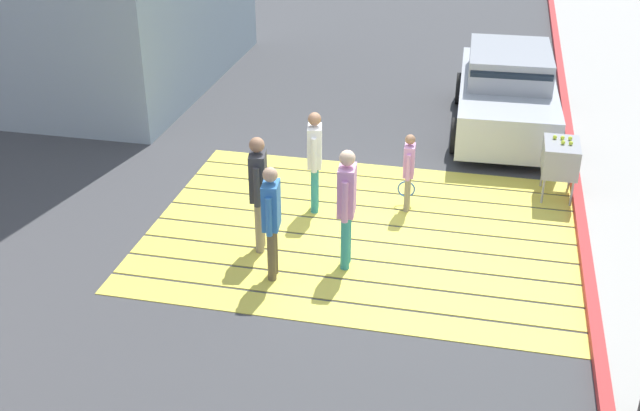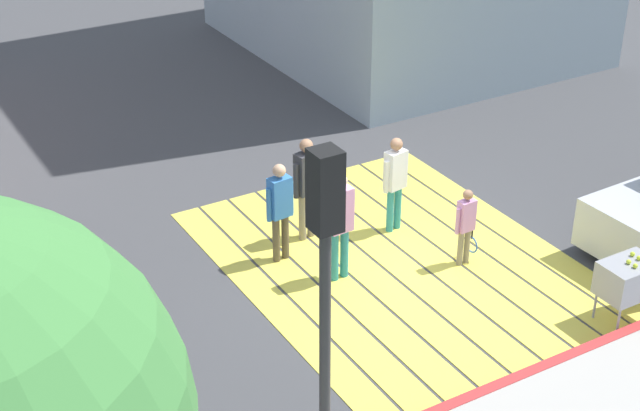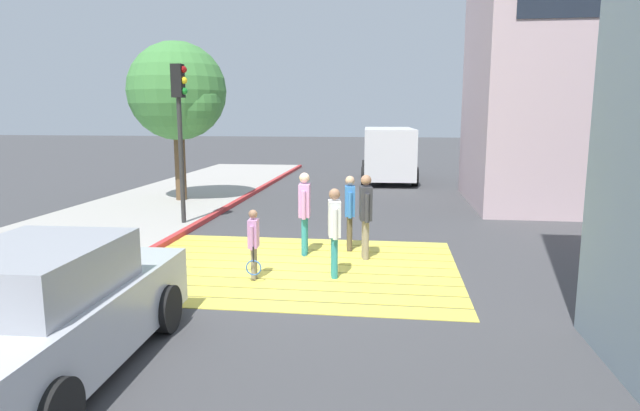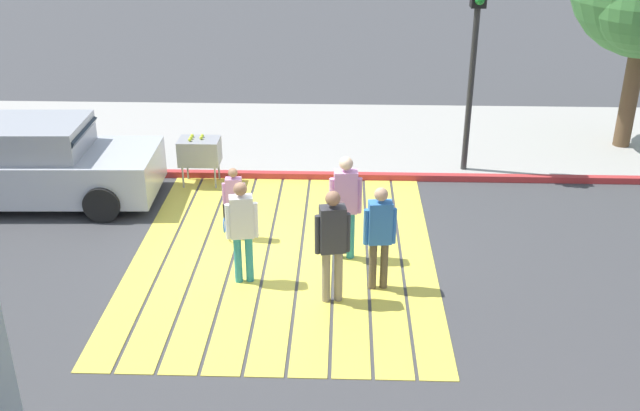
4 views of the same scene
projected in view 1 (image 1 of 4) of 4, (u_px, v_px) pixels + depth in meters
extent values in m
plane|color=#424244|center=(363.00, 232.00, 12.20)|extent=(120.00, 120.00, 0.00)
cube|color=#EAD64C|center=(384.00, 172.00, 14.10)|extent=(6.40, 0.50, 0.01)
cube|color=#EAD64C|center=(379.00, 185.00, 13.62)|extent=(6.40, 0.50, 0.01)
cube|color=#EAD64C|center=(374.00, 200.00, 13.15)|extent=(6.40, 0.50, 0.01)
cube|color=#EAD64C|center=(369.00, 215.00, 12.67)|extent=(6.40, 0.50, 0.01)
cube|color=#EAD64C|center=(363.00, 232.00, 12.19)|extent=(6.40, 0.50, 0.01)
cube|color=#EAD64C|center=(356.00, 250.00, 11.72)|extent=(6.40, 0.50, 0.01)
cube|color=#EAD64C|center=(349.00, 269.00, 11.24)|extent=(6.40, 0.50, 0.01)
cube|color=#EAD64C|center=(342.00, 290.00, 10.77)|extent=(6.40, 0.50, 0.01)
cube|color=#EAD64C|center=(333.00, 314.00, 10.29)|extent=(6.40, 0.50, 0.01)
cube|color=#BC3333|center=(585.00, 252.00, 11.54)|extent=(0.16, 40.00, 0.13)
cube|color=silver|center=(506.00, 101.00, 15.61)|extent=(1.95, 4.36, 0.80)
cube|color=#A0A2A9|center=(510.00, 65.00, 15.43)|extent=(1.60, 2.12, 0.60)
cube|color=#1E2833|center=(510.00, 83.00, 14.65)|extent=(1.49, 0.38, 0.49)
cylinder|color=black|center=(457.00, 136.00, 14.72)|extent=(0.24, 0.67, 0.66)
cylinder|color=black|center=(556.00, 143.00, 14.43)|extent=(0.24, 0.67, 0.66)
cylinder|color=black|center=(461.00, 88.00, 17.04)|extent=(0.24, 0.67, 0.66)
cylinder|color=black|center=(546.00, 94.00, 16.75)|extent=(0.24, 0.67, 0.66)
cube|color=#99999E|center=(560.00, 157.00, 12.95)|extent=(0.56, 0.80, 0.50)
cylinder|color=#99999E|center=(543.00, 191.00, 12.93)|extent=(0.04, 0.04, 0.45)
cylinder|color=#99999E|center=(572.00, 194.00, 12.85)|extent=(0.04, 0.04, 0.45)
cylinder|color=#99999E|center=(542.00, 174.00, 13.49)|extent=(0.04, 0.04, 0.45)
cylinder|color=#99999E|center=(570.00, 177.00, 13.40)|extent=(0.04, 0.04, 0.45)
sphere|color=#CCE033|center=(570.00, 138.00, 12.92)|extent=(0.07, 0.07, 0.07)
sphere|color=#CCE033|center=(563.00, 138.00, 12.95)|extent=(0.07, 0.07, 0.07)
sphere|color=#CCE033|center=(555.00, 137.00, 12.97)|extent=(0.07, 0.07, 0.07)
sphere|color=#CCE033|center=(571.00, 143.00, 12.75)|extent=(0.07, 0.07, 0.07)
sphere|color=#CCE033|center=(563.00, 142.00, 12.77)|extent=(0.07, 0.07, 0.07)
cylinder|color=teal|center=(345.00, 243.00, 11.07)|extent=(0.13, 0.13, 0.84)
cylinder|color=teal|center=(347.00, 237.00, 11.23)|extent=(0.13, 0.13, 0.84)
cube|color=#D18CC6|center=(347.00, 190.00, 10.80)|extent=(0.25, 0.38, 0.70)
sphere|color=beige|center=(347.00, 158.00, 10.57)|extent=(0.22, 0.22, 0.22)
cylinder|color=#D18CC6|center=(345.00, 202.00, 10.64)|extent=(0.09, 0.09, 0.59)
cylinder|color=#D18CC6|center=(349.00, 188.00, 11.01)|extent=(0.09, 0.09, 0.59)
cylinder|color=brown|center=(272.00, 255.00, 10.83)|extent=(0.12, 0.12, 0.78)
cylinder|color=brown|center=(274.00, 249.00, 10.98)|extent=(0.12, 0.12, 0.78)
cube|color=#3372BF|center=(271.00, 205.00, 10.57)|extent=(0.25, 0.37, 0.65)
sphere|color=tan|center=(270.00, 175.00, 10.36)|extent=(0.20, 0.20, 0.20)
cylinder|color=#3372BF|center=(269.00, 217.00, 10.42)|extent=(0.09, 0.09, 0.56)
cylinder|color=#3372BF|center=(274.00, 203.00, 10.78)|extent=(0.09, 0.09, 0.56)
cylinder|color=gray|center=(259.00, 227.00, 11.48)|extent=(0.13, 0.13, 0.83)
cylinder|color=gray|center=(261.00, 221.00, 11.64)|extent=(0.13, 0.13, 0.83)
cube|color=#333338|center=(258.00, 176.00, 11.20)|extent=(0.29, 0.40, 0.70)
sphere|color=#9E7051|center=(257.00, 145.00, 10.98)|extent=(0.22, 0.22, 0.22)
cylinder|color=#333338|center=(257.00, 187.00, 11.05)|extent=(0.09, 0.09, 0.59)
cylinder|color=#333338|center=(260.00, 174.00, 11.42)|extent=(0.09, 0.09, 0.59)
cylinder|color=teal|center=(315.00, 191.00, 12.57)|extent=(0.12, 0.12, 0.79)
cylinder|color=teal|center=(315.00, 186.00, 12.73)|extent=(0.12, 0.12, 0.79)
cube|color=white|center=(315.00, 146.00, 12.32)|extent=(0.27, 0.38, 0.65)
sphere|color=#9E7051|center=(315.00, 119.00, 12.11)|extent=(0.20, 0.20, 0.20)
cylinder|color=white|center=(314.00, 155.00, 12.17)|extent=(0.09, 0.09, 0.56)
cylinder|color=white|center=(315.00, 145.00, 12.53)|extent=(0.09, 0.09, 0.56)
cylinder|color=gray|center=(407.00, 195.00, 12.64)|extent=(0.09, 0.09, 0.61)
cylinder|color=gray|center=(408.00, 191.00, 12.76)|extent=(0.09, 0.09, 0.61)
cube|color=#D18CC6|center=(409.00, 160.00, 12.44)|extent=(0.18, 0.28, 0.51)
sphere|color=#9E7051|center=(410.00, 139.00, 12.28)|extent=(0.16, 0.16, 0.16)
cylinder|color=#D18CC6|center=(408.00, 168.00, 12.32)|extent=(0.07, 0.07, 0.43)
cylinder|color=#D18CC6|center=(410.00, 159.00, 12.61)|extent=(0.07, 0.07, 0.43)
cylinder|color=black|center=(407.00, 175.00, 12.76)|extent=(0.03, 0.03, 0.28)
torus|color=blue|center=(406.00, 189.00, 12.88)|extent=(0.28, 0.04, 0.28)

